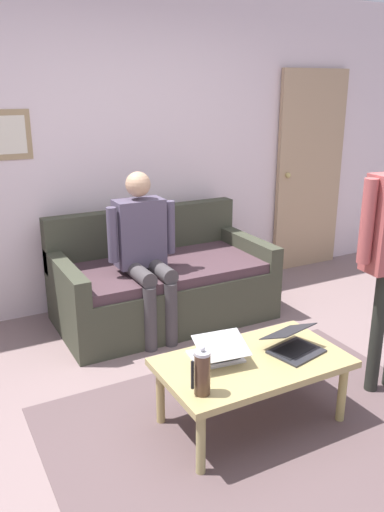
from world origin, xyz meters
TOP-DOWN VIEW (x-y plane):
  - ground_plane at (0.00, 0.00)m, footprint 7.68×7.68m
  - area_rug at (0.03, 0.08)m, footprint 2.34×1.71m
  - back_wall at (0.00, -2.20)m, footprint 7.04×0.11m
  - interior_door at (-2.09, -2.11)m, footprint 0.82×0.09m
  - couch at (-0.13, -1.61)m, footprint 1.74×0.93m
  - coffee_table at (0.03, -0.02)m, footprint 1.07×0.61m
  - laptop_left at (0.21, -0.12)m, footprint 0.32×0.33m
  - laptop_center at (-0.23, 0.00)m, footprint 0.34×0.34m
  - french_press at (0.45, 0.14)m, footprint 0.10×0.08m
  - person_seated at (0.11, -1.38)m, footprint 0.55×0.51m

SIDE VIEW (x-z plane):
  - ground_plane at x=0.00m, z-range 0.00..0.00m
  - area_rug at x=0.03m, z-range 0.00..0.01m
  - couch at x=-0.13m, z-range -0.14..0.74m
  - coffee_table at x=0.03m, z-range 0.16..0.56m
  - laptop_center at x=-0.23m, z-range 0.37..0.53m
  - laptop_left at x=0.21m, z-range 0.37..0.53m
  - french_press at x=0.45m, z-range 0.39..0.66m
  - person_seated at x=0.11m, z-range 0.09..1.37m
  - interior_door at x=-2.09m, z-range 0.00..2.05m
  - back_wall at x=0.00m, z-range 0.00..2.70m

